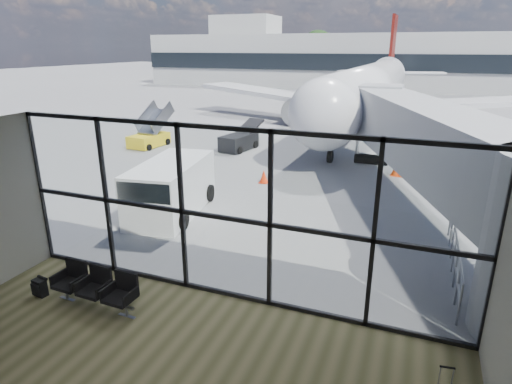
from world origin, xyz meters
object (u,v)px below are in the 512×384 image
Objects in this scene: service_van at (170,188)px; mobile_stairs at (150,138)px; airliner at (370,88)px; backpack at (40,288)px; seating_row at (97,285)px; belt_loader at (240,141)px.

mobile_stairs reaches higher than service_van.
airliner is 24.64m from service_van.
backpack is 0.16× the size of mobile_stairs.
airliner is (4.46, 30.53, 2.67)m from backpack.
mobile_stairs is at bearing 122.42° from seating_row.
seating_row is 0.48× the size of service_van.
seating_row is 17.52m from belt_loader.
seating_row is 0.72× the size of mobile_stairs.
seating_row is 30.52m from airliner.
mobile_stairs is at bearing -129.07° from airliner.
belt_loader is 1.16× the size of mobile_stairs.
airliner is at bearing 89.40° from backpack.
airliner reaches higher than mobile_stairs.
mobile_stairs is (-12.10, -14.44, -2.39)m from airliner.
airliner is (2.74, 30.31, 2.35)m from seating_row.
mobile_stairs is at bearing 119.31° from service_van.
airliner is 9.78× the size of belt_loader.
seating_row is at bearing -54.27° from mobile_stairs.
airliner is at bearing 70.68° from service_van.
service_van is 12.41m from mobile_stairs.
backpack is at bearing -99.43° from service_van.
belt_loader reaches higher than backpack.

